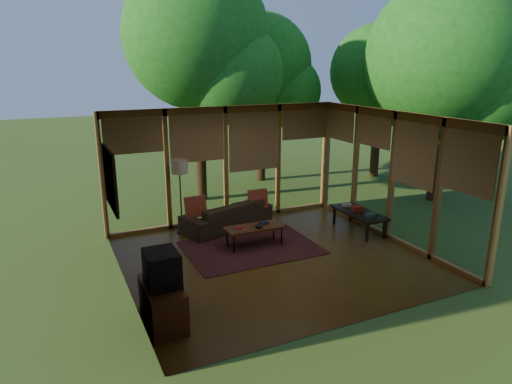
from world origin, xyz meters
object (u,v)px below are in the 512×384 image
sofa (227,215)px  floor_lamp (179,171)px  media_cabinet (163,304)px  coffee_table (255,228)px  side_console (359,213)px  television (162,268)px

sofa → floor_lamp: size_ratio=1.28×
media_cabinet → coffee_table: media_cabinet is taller
media_cabinet → floor_lamp: 3.85m
media_cabinet → side_console: size_ratio=0.71×
sofa → media_cabinet: sofa is taller
media_cabinet → coffee_table: size_ratio=0.83×
floor_lamp → coffee_table: 2.06m
television → sofa: bearing=55.6°
television → side_console: (4.85, 1.89, -0.44)m
media_cabinet → television: television is taller
television → coffee_table: (2.38, 2.06, -0.46)m
floor_lamp → sofa: bearing=-8.0°
coffee_table → side_console: (2.47, -0.17, 0.02)m
floor_lamp → side_console: bearing=-23.6°
sofa → media_cabinet: (-2.29, -3.32, -0.01)m
media_cabinet → floor_lamp: (1.27, 3.46, 1.11)m
sofa → coffee_table: bearing=77.6°
television → side_console: bearing=21.3°
television → coffee_table: bearing=40.9°
side_console → coffee_table: bearing=176.0°
media_cabinet → coffee_table: (2.40, 2.06, 0.09)m
sofa → media_cabinet: 4.03m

